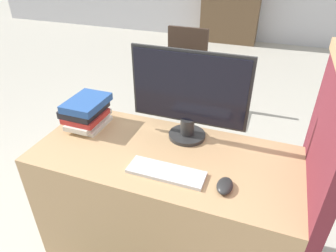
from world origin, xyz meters
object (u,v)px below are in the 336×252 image
object	(u,v)px
monitor	(189,94)
far_chair	(184,66)
mouse	(225,186)
keyboard	(166,172)
book_stack	(86,112)

from	to	relation	value
monitor	far_chair	bearing A→B (deg)	108.07
monitor	mouse	size ratio (longest dim) A/B	5.51
keyboard	far_chair	size ratio (longest dim) A/B	0.40
mouse	book_stack	bearing A→B (deg)	163.53
keyboard	book_stack	bearing A→B (deg)	156.92
keyboard	far_chair	bearing A→B (deg)	105.34
book_stack	far_chair	bearing A→B (deg)	89.50
keyboard	far_chair	xyz separation A→B (m)	(-0.55, 1.99, -0.27)
mouse	monitor	bearing A→B (deg)	129.25
keyboard	book_stack	world-z (taller)	book_stack
book_stack	far_chair	size ratio (longest dim) A/B	0.30
mouse	far_chair	bearing A→B (deg)	112.11
mouse	book_stack	world-z (taller)	book_stack
book_stack	far_chair	world-z (taller)	book_stack
keyboard	book_stack	size ratio (longest dim) A/B	1.32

